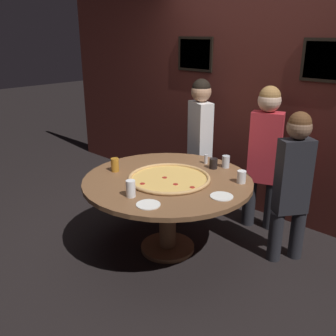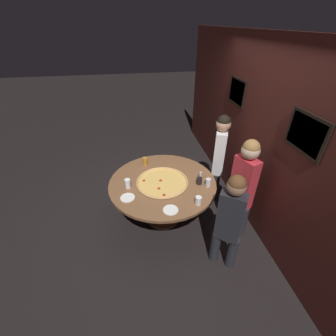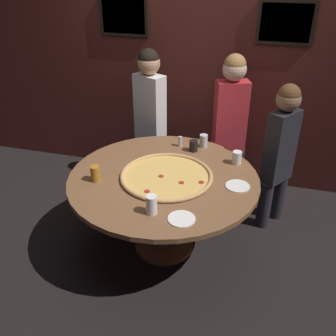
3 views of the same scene
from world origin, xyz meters
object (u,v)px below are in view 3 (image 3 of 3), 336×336
object	(u,v)px
drink_cup_far_right	(237,158)
diner_far_right	(230,120)
drink_cup_near_left	(194,146)
condiment_shaker	(181,141)
diner_far_left	(150,112)
diner_centre_back	(280,150)
drink_cup_near_right	(204,141)
white_plate_left_side	(238,186)
dining_table	(164,190)
white_plate_beside_cup	(182,219)
drink_cup_front_edge	(151,205)
giant_pizza	(166,176)
drink_cup_far_left	(95,174)

from	to	relation	value
drink_cup_far_right	diner_far_right	world-z (taller)	diner_far_right
drink_cup_far_right	drink_cup_near_left	xyz separation A→B (m)	(-0.41, 0.13, -0.01)
condiment_shaker	diner_far_left	distance (m)	0.63
drink_cup_near_left	diner_centre_back	bearing A→B (deg)	10.12
drink_cup_near_right	white_plate_left_side	world-z (taller)	drink_cup_near_right
diner_far_left	drink_cup_far_right	bearing A→B (deg)	170.26
dining_table	condiment_shaker	distance (m)	0.60
drink_cup_near_right	white_plate_beside_cup	world-z (taller)	drink_cup_near_right
drink_cup_far_right	white_plate_left_side	world-z (taller)	drink_cup_far_right
drink_cup_front_edge	giant_pizza	bearing A→B (deg)	93.42
giant_pizza	diner_far_right	distance (m)	1.11
drink_cup_far_left	condiment_shaker	bearing A→B (deg)	56.83
drink_cup_near_right	condiment_shaker	world-z (taller)	drink_cup_near_right
drink_cup_near_left	drink_cup_far_left	size ratio (longest dim) A/B	0.78
white_plate_left_side	drink_cup_far_right	bearing A→B (deg)	97.90
white_plate_beside_cup	diner_far_left	size ratio (longest dim) A/B	0.13
diner_far_left	drink_cup_front_edge	bearing A→B (deg)	131.47
white_plate_left_side	diner_far_left	bearing A→B (deg)	135.78
drink_cup_far_right	white_plate_left_side	xyz separation A→B (m)	(0.05, -0.37, -0.05)
drink_cup_front_edge	white_plate_left_side	bearing A→B (deg)	42.94
drink_cup_front_edge	white_plate_left_side	distance (m)	0.74
white_plate_left_side	condiment_shaker	bearing A→B (deg)	136.62
drink_cup_far_right	diner_far_right	size ratio (longest dim) A/B	0.07
giant_pizza	drink_cup_front_edge	xyz separation A→B (m)	(0.03, -0.49, 0.06)
drink_cup_far_left	diner_centre_back	distance (m)	1.63
drink_cup_far_left	white_plate_beside_cup	distance (m)	0.83
giant_pizza	drink_cup_near_left	xyz separation A→B (m)	(0.11, 0.51, 0.04)
giant_pizza	white_plate_beside_cup	bearing A→B (deg)	-63.78
white_plate_left_side	condiment_shaker	distance (m)	0.81
dining_table	drink_cup_near_right	world-z (taller)	drink_cup_near_right
dining_table	drink_cup_near_left	world-z (taller)	drink_cup_near_left
diner_far_right	dining_table	bearing A→B (deg)	47.72
giant_pizza	drink_cup_far_left	world-z (taller)	drink_cup_far_left
drink_cup_far_left	drink_cup_front_edge	world-z (taller)	drink_cup_front_edge
drink_cup_near_left	white_plate_beside_cup	size ratio (longest dim) A/B	0.53
drink_cup_far_right	condiment_shaker	xyz separation A→B (m)	(-0.54, 0.19, -0.01)
drink_cup_far_left	diner_centre_back	xyz separation A→B (m)	(1.40, 0.85, -0.02)
drink_cup_front_edge	diner_far_left	distance (m)	1.59
drink_cup_far_right	drink_cup_near_left	world-z (taller)	drink_cup_far_right
white_plate_left_side	diner_centre_back	size ratio (longest dim) A/B	0.14
diner_far_right	drink_cup_front_edge	bearing A→B (deg)	56.20
white_plate_left_side	diner_far_left	xyz separation A→B (m)	(-1.03, 1.00, 0.12)
drink_cup_near_right	drink_cup_far_left	bearing A→B (deg)	-130.98
drink_cup_near_right	diner_far_right	size ratio (longest dim) A/B	0.08
drink_cup_far_right	diner_centre_back	world-z (taller)	diner_centre_back
drink_cup_far_left	drink_cup_far_right	bearing A→B (deg)	28.98
drink_cup_front_edge	white_plate_beside_cup	distance (m)	0.23
diner_far_left	drink_cup_near_right	bearing A→B (deg)	171.62
drink_cup_far_left	drink_cup_near_right	size ratio (longest dim) A/B	1.08
dining_table	drink_cup_front_edge	bearing A→B (deg)	-83.54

